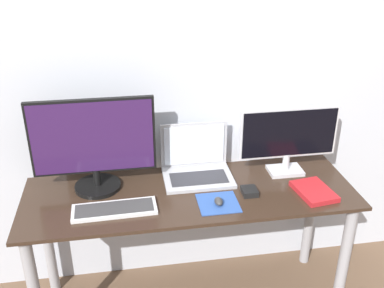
{
  "coord_description": "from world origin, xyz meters",
  "views": [
    {
      "loc": [
        -0.3,
        -1.6,
        1.91
      ],
      "look_at": [
        0.02,
        0.33,
        0.96
      ],
      "focal_mm": 42.0,
      "sensor_mm": 36.0,
      "label": 1
    }
  ],
  "objects_px": {
    "mouse": "(219,201)",
    "power_brick": "(249,191)",
    "keyboard": "(114,209)",
    "laptop": "(196,164)",
    "monitor_left": "(94,144)",
    "book": "(314,191)",
    "monitor_right": "(288,137)"
  },
  "relations": [
    {
      "from": "keyboard",
      "to": "book",
      "type": "bearing_deg",
      "value": -0.41
    },
    {
      "from": "laptop",
      "to": "mouse",
      "type": "xyz_separation_m",
      "value": [
        0.05,
        -0.3,
        -0.04
      ]
    },
    {
      "from": "monitor_left",
      "to": "mouse",
      "type": "relative_size",
      "value": 9.4
    },
    {
      "from": "keyboard",
      "to": "mouse",
      "type": "relative_size",
      "value": 6.19
    },
    {
      "from": "monitor_left",
      "to": "laptop",
      "type": "distance_m",
      "value": 0.55
    },
    {
      "from": "power_brick",
      "to": "monitor_left",
      "type": "bearing_deg",
      "value": 166.17
    },
    {
      "from": "keyboard",
      "to": "monitor_right",
      "type": "bearing_deg",
      "value": 13.86
    },
    {
      "from": "mouse",
      "to": "laptop",
      "type": "bearing_deg",
      "value": 100.01
    },
    {
      "from": "monitor_left",
      "to": "monitor_right",
      "type": "bearing_deg",
      "value": 0.01
    },
    {
      "from": "mouse",
      "to": "book",
      "type": "relative_size",
      "value": 0.27
    },
    {
      "from": "monitor_right",
      "to": "power_brick",
      "type": "distance_m",
      "value": 0.36
    },
    {
      "from": "keyboard",
      "to": "book",
      "type": "height_order",
      "value": "book"
    },
    {
      "from": "book",
      "to": "power_brick",
      "type": "distance_m",
      "value": 0.32
    },
    {
      "from": "keyboard",
      "to": "mouse",
      "type": "distance_m",
      "value": 0.49
    },
    {
      "from": "monitor_left",
      "to": "power_brick",
      "type": "relative_size",
      "value": 7.05
    },
    {
      "from": "mouse",
      "to": "power_brick",
      "type": "relative_size",
      "value": 0.75
    },
    {
      "from": "power_brick",
      "to": "laptop",
      "type": "bearing_deg",
      "value": 134.1
    },
    {
      "from": "book",
      "to": "power_brick",
      "type": "relative_size",
      "value": 2.82
    },
    {
      "from": "keyboard",
      "to": "power_brick",
      "type": "bearing_deg",
      "value": 3.65
    },
    {
      "from": "power_brick",
      "to": "mouse",
      "type": "bearing_deg",
      "value": -157.07
    },
    {
      "from": "monitor_right",
      "to": "mouse",
      "type": "relative_size",
      "value": 8.18
    },
    {
      "from": "monitor_right",
      "to": "laptop",
      "type": "distance_m",
      "value": 0.5
    },
    {
      "from": "keyboard",
      "to": "book",
      "type": "relative_size",
      "value": 1.65
    },
    {
      "from": "monitor_right",
      "to": "monitor_left",
      "type": "bearing_deg",
      "value": -179.99
    },
    {
      "from": "laptop",
      "to": "power_brick",
      "type": "relative_size",
      "value": 4.21
    },
    {
      "from": "monitor_right",
      "to": "mouse",
      "type": "height_order",
      "value": "monitor_right"
    },
    {
      "from": "monitor_left",
      "to": "laptop",
      "type": "relative_size",
      "value": 1.68
    },
    {
      "from": "keyboard",
      "to": "mouse",
      "type": "height_order",
      "value": "mouse"
    },
    {
      "from": "monitor_left",
      "to": "power_brick",
      "type": "distance_m",
      "value": 0.79
    },
    {
      "from": "keyboard",
      "to": "laptop",
      "type": "bearing_deg",
      "value": 32.36
    },
    {
      "from": "keyboard",
      "to": "book",
      "type": "xyz_separation_m",
      "value": [
        0.97,
        -0.01,
        0.0
      ]
    },
    {
      "from": "keyboard",
      "to": "mouse",
      "type": "bearing_deg",
      "value": -3.59
    }
  ]
}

